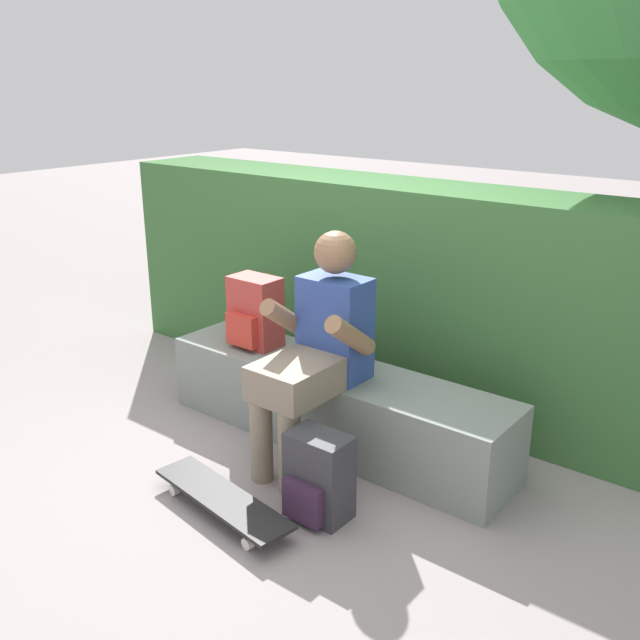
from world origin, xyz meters
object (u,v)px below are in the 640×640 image
bench_main (334,405)px  backpack_on_bench (254,313)px  person_skater (317,346)px  skateboard_near_person (222,499)px  backpack_on_ground (318,478)px

bench_main → backpack_on_bench: 0.69m
person_skater → skateboard_near_person: (-0.03, -0.64, -0.55)m
backpack_on_bench → backpack_on_ground: size_ratio=1.00×
person_skater → backpack_on_ground: (0.31, -0.39, -0.43)m
backpack_on_ground → bench_main: bearing=121.6°
backpack_on_ground → backpack_on_bench: bearing=147.6°
bench_main → backpack_on_ground: 0.70m
bench_main → skateboard_near_person: bearing=-88.6°
skateboard_near_person → backpack_on_bench: backpack_on_bench is taller
skateboard_near_person → backpack_on_ground: (0.35, 0.26, 0.12)m
skateboard_near_person → backpack_on_ground: backpack_on_ground is taller
bench_main → person_skater: person_skater is taller
person_skater → bench_main: bearing=104.1°
backpack_on_bench → backpack_on_ground: 1.17m
person_skater → backpack_on_bench: person_skater is taller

